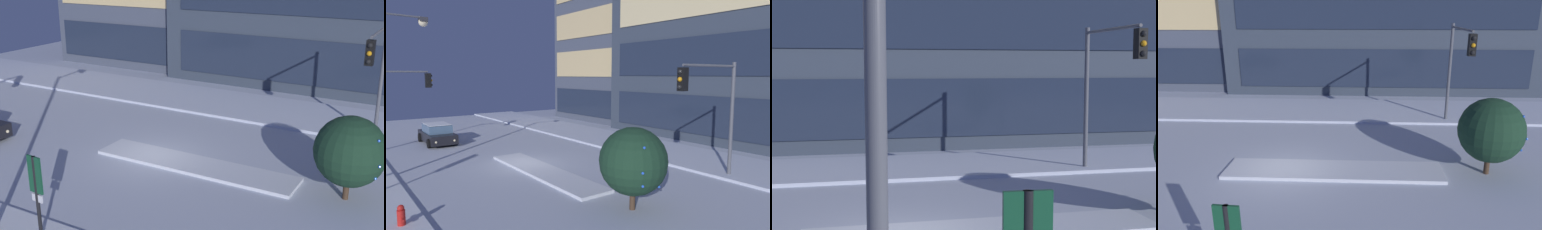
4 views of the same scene
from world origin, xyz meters
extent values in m
plane|color=silver|center=(0.00, 0.00, 0.00)|extent=(52.00, 52.00, 0.00)
cube|color=silver|center=(0.00, 9.03, 0.07)|extent=(52.00, 5.20, 0.14)
cube|color=silver|center=(2.11, 0.03, 0.07)|extent=(9.00, 1.80, 0.14)
cube|color=#232D42|center=(4.65, 13.23, 2.16)|extent=(21.90, 0.10, 2.88)
cube|color=#232D42|center=(-12.65, 13.96, 2.11)|extent=(10.75, 0.10, 2.81)
sphere|color=#F9E5B2|center=(-7.20, -1.74, 0.50)|extent=(0.16, 0.16, 0.16)
cylinder|color=black|center=(-7.97, -1.43, 0.33)|extent=(0.66, 0.23, 0.66)
cylinder|color=#565960|center=(8.21, 7.23, 2.86)|extent=(0.18, 0.18, 5.73)
cylinder|color=#565960|center=(8.21, 5.25, 5.53)|extent=(0.12, 3.96, 0.12)
cube|color=black|center=(8.21, 3.28, 4.93)|extent=(0.32, 0.36, 1.00)
sphere|color=black|center=(8.21, 3.09, 5.25)|extent=(0.20, 0.20, 0.20)
sphere|color=orange|center=(8.21, 3.09, 4.93)|extent=(0.20, 0.20, 0.20)
sphere|color=black|center=(8.21, 3.09, 4.61)|extent=(0.20, 0.20, 0.20)
cylinder|color=black|center=(0.68, -7.28, 1.42)|extent=(0.12, 0.12, 2.85)
cube|color=#144C2D|center=(0.68, -7.28, 2.25)|extent=(0.55, 0.09, 1.20)
cube|color=white|center=(0.68, -7.28, 1.47)|extent=(0.44, 0.08, 0.24)
cylinder|color=#473323|center=(8.40, 0.22, 0.39)|extent=(0.22, 0.22, 0.78)
sphere|color=#193823|center=(8.40, 0.22, 1.88)|extent=(2.60, 2.60, 2.60)
sphere|color=blue|center=(9.26, 0.70, 1.03)|extent=(0.10, 0.10, 0.10)
sphere|color=blue|center=(9.52, -0.45, 1.79)|extent=(0.10, 0.10, 0.10)
sphere|color=blue|center=(7.96, 1.43, 1.65)|extent=(0.10, 0.10, 0.10)
sphere|color=blue|center=(9.38, -0.25, 2.62)|extent=(0.10, 0.10, 0.10)
sphere|color=blue|center=(9.42, -0.33, 1.28)|extent=(0.10, 0.10, 0.10)
camera|label=1|loc=(11.42, -16.69, 8.51)|focal=45.75mm
camera|label=2|loc=(17.50, -9.05, 5.13)|focal=32.60mm
camera|label=3|loc=(-1.20, -12.63, 4.17)|focal=49.89mm
camera|label=4|loc=(3.42, -13.23, 6.56)|focal=32.92mm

